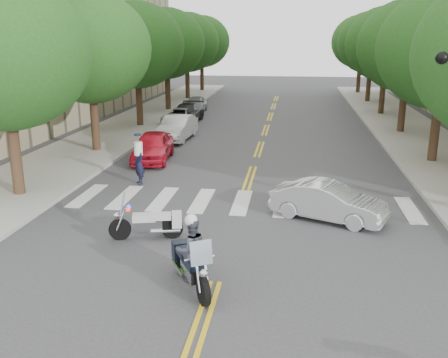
% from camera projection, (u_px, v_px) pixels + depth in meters
% --- Properties ---
extents(ground, '(140.00, 140.00, 0.00)m').
position_uv_depth(ground, '(215.00, 282.00, 12.92)').
color(ground, '#38383A').
rests_on(ground, ground).
extents(sidewalk_left, '(5.00, 60.00, 0.15)m').
position_uv_depth(sidewalk_left, '(131.00, 126.00, 35.11)').
color(sidewalk_left, '#9E9991').
rests_on(sidewalk_left, ground).
extents(sidewalk_right, '(5.00, 60.00, 0.15)m').
position_uv_depth(sidewalk_right, '(411.00, 133.00, 32.57)').
color(sidewalk_right, '#9E9991').
rests_on(sidewalk_right, ground).
extents(tree_l_0, '(6.40, 6.40, 8.45)m').
position_uv_depth(tree_l_0, '(3.00, 53.00, 18.28)').
color(tree_l_0, '#382316').
rests_on(tree_l_0, ground).
extents(tree_l_1, '(6.40, 6.40, 8.45)m').
position_uv_depth(tree_l_1, '(90.00, 48.00, 25.90)').
color(tree_l_1, '#382316').
rests_on(tree_l_1, ground).
extents(tree_l_2, '(6.40, 6.40, 8.45)m').
position_uv_depth(tree_l_2, '(137.00, 45.00, 33.51)').
color(tree_l_2, '#382316').
rests_on(tree_l_2, ground).
extents(tree_l_3, '(6.40, 6.40, 8.45)m').
position_uv_depth(tree_l_3, '(166.00, 44.00, 41.13)').
color(tree_l_3, '#382316').
rests_on(tree_l_3, ground).
extents(tree_l_4, '(6.40, 6.40, 8.45)m').
position_uv_depth(tree_l_4, '(187.00, 42.00, 48.74)').
color(tree_l_4, '#382316').
rests_on(tree_l_4, ground).
extents(tree_l_5, '(6.40, 6.40, 8.45)m').
position_uv_depth(tree_l_5, '(202.00, 42.00, 56.36)').
color(tree_l_5, '#382316').
rests_on(tree_l_5, ground).
extents(tree_r_1, '(6.40, 6.40, 8.45)m').
position_uv_depth(tree_r_1, '(445.00, 49.00, 23.54)').
color(tree_r_1, '#382316').
rests_on(tree_r_1, ground).
extents(tree_r_2, '(6.40, 6.40, 8.45)m').
position_uv_depth(tree_r_2, '(409.00, 46.00, 31.15)').
color(tree_r_2, '#382316').
rests_on(tree_r_2, ground).
extents(tree_r_3, '(6.40, 6.40, 8.45)m').
position_uv_depth(tree_r_3, '(387.00, 44.00, 38.77)').
color(tree_r_3, '#382316').
rests_on(tree_r_3, ground).
extents(tree_r_4, '(6.40, 6.40, 8.45)m').
position_uv_depth(tree_r_4, '(372.00, 43.00, 46.39)').
color(tree_r_4, '#382316').
rests_on(tree_r_4, ground).
extents(tree_r_5, '(6.40, 6.40, 8.45)m').
position_uv_depth(tree_r_5, '(361.00, 42.00, 54.00)').
color(tree_r_5, '#382316').
rests_on(tree_r_5, ground).
extents(motorcycle_police, '(1.41, 2.24, 1.97)m').
position_uv_depth(motorcycle_police, '(191.00, 255.00, 12.47)').
color(motorcycle_police, black).
rests_on(motorcycle_police, ground).
extents(motorcycle_parked, '(2.28, 0.91, 1.49)m').
position_uv_depth(motorcycle_parked, '(153.00, 223.00, 15.58)').
color(motorcycle_parked, black).
rests_on(motorcycle_parked, ground).
extents(officer_standing, '(0.73, 0.77, 1.76)m').
position_uv_depth(officer_standing, '(139.00, 164.00, 21.31)').
color(officer_standing, black).
rests_on(officer_standing, ground).
extents(convertible, '(4.17, 2.78, 1.30)m').
position_uv_depth(convertible, '(328.00, 202.00, 17.18)').
color(convertible, silver).
rests_on(convertible, ground).
extents(parked_car_a, '(2.15, 4.49, 1.48)m').
position_uv_depth(parked_car_a, '(153.00, 146.00, 25.37)').
color(parked_car_a, red).
rests_on(parked_car_a, ground).
extents(parked_car_b, '(1.79, 4.55, 1.47)m').
position_uv_depth(parked_car_b, '(177.00, 128.00, 30.55)').
color(parked_car_b, silver).
rests_on(parked_car_b, ground).
extents(parked_car_c, '(2.25, 4.27, 1.15)m').
position_uv_depth(parked_car_c, '(180.00, 116.00, 35.98)').
color(parked_car_c, '#ACAFB4').
rests_on(parked_car_c, ground).
extents(parked_car_d, '(2.05, 4.74, 1.36)m').
position_uv_depth(parked_car_d, '(187.00, 113.00, 36.86)').
color(parked_car_d, black).
rests_on(parked_car_d, ground).
extents(parked_car_e, '(1.77, 4.04, 1.35)m').
position_uv_depth(parked_car_e, '(196.00, 104.00, 41.66)').
color(parked_car_e, gray).
rests_on(parked_car_e, ground).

